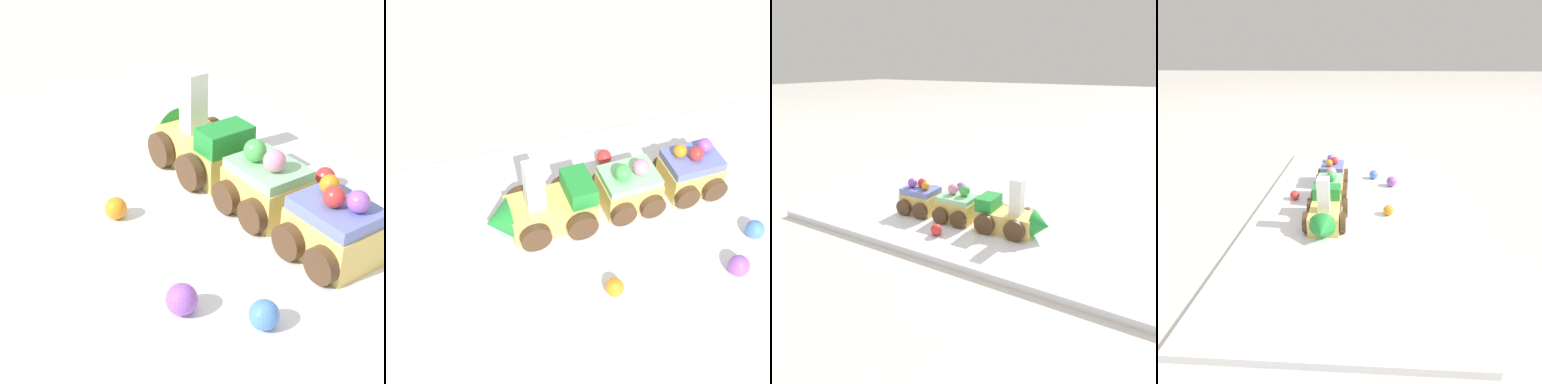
% 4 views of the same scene
% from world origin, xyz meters
% --- Properties ---
extents(ground_plane, '(10.00, 10.00, 0.00)m').
position_xyz_m(ground_plane, '(0.00, 0.00, 0.00)').
color(ground_plane, beige).
extents(display_board, '(0.70, 0.36, 0.01)m').
position_xyz_m(display_board, '(0.00, 0.00, 0.01)').
color(display_board, white).
rests_on(display_board, ground_plane).
extents(cake_train_locomotive, '(0.13, 0.08, 0.10)m').
position_xyz_m(cake_train_locomotive, '(0.08, -0.03, 0.04)').
color(cake_train_locomotive, '#EACC66').
rests_on(cake_train_locomotive, display_board).
extents(cake_car_mint, '(0.07, 0.07, 0.07)m').
position_xyz_m(cake_car_mint, '(-0.03, -0.04, 0.04)').
color(cake_car_mint, '#EACC66').
rests_on(cake_car_mint, display_board).
extents(cake_car_blueberry, '(0.07, 0.07, 0.07)m').
position_xyz_m(cake_car_blueberry, '(-0.11, -0.04, 0.04)').
color(cake_car_blueberry, '#EACC66').
rests_on(cake_car_blueberry, display_board).
extents(gumball_blue, '(0.02, 0.02, 0.02)m').
position_xyz_m(gumball_blue, '(-0.15, 0.06, 0.02)').
color(gumball_blue, '#4C84E0').
rests_on(gumball_blue, display_board).
extents(gumball_orange, '(0.02, 0.02, 0.02)m').
position_xyz_m(gumball_orange, '(0.03, 0.08, 0.02)').
color(gumball_orange, orange).
rests_on(gumball_orange, display_board).
extents(gumball_red, '(0.02, 0.02, 0.02)m').
position_xyz_m(gumball_red, '(-0.02, -0.11, 0.02)').
color(gumball_red, red).
rests_on(gumball_red, display_board).
extents(gumball_purple, '(0.02, 0.02, 0.02)m').
position_xyz_m(gumball_purple, '(-0.11, 0.10, 0.02)').
color(gumball_purple, '#9956C6').
rests_on(gumball_purple, display_board).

